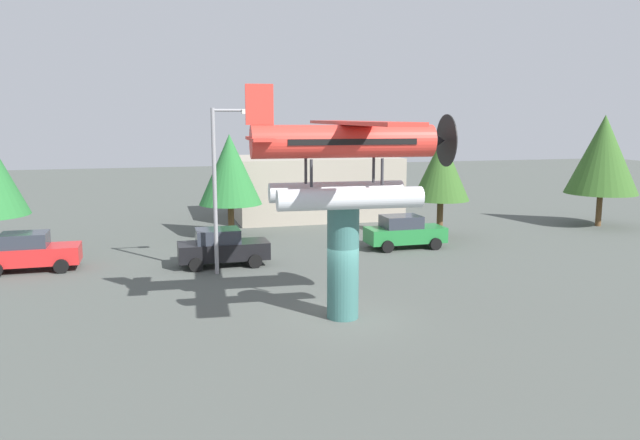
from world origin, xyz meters
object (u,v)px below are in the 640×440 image
object	(u,v)px
storefront_building	(313,187)
streetlight_primary	(219,178)
car_mid_black	(222,247)
tree_center_back	(441,169)
display_pedestal	(343,262)
tree_east	(230,170)
floatplane_monument	(347,156)
car_far_green	(404,232)
car_near_red	(30,252)
tree_far_east	(603,155)

from	to	relation	value
storefront_building	streetlight_primary	bearing A→B (deg)	-118.88
car_mid_black	tree_center_back	world-z (taller)	tree_center_back
display_pedestal	storefront_building	xyz separation A→B (m)	(4.70, 22.00, 0.12)
tree_east	tree_center_back	size ratio (longest dim) A/B	1.02
floatplane_monument	car_mid_black	distance (m)	10.59
tree_center_back	car_far_green	bearing A→B (deg)	-146.06
car_far_green	tree_center_back	world-z (taller)	tree_center_back
floatplane_monument	tree_east	bearing A→B (deg)	100.66
display_pedestal	car_mid_black	bearing A→B (deg)	109.69
car_far_green	streetlight_primary	distance (m)	11.01
floatplane_monument	tree_center_back	size ratio (longest dim) A/B	1.79
car_near_red	car_far_green	distance (m)	18.38
car_far_green	car_near_red	bearing A→B (deg)	-179.57
display_pedestal	car_near_red	world-z (taller)	display_pedestal
car_near_red	tree_center_back	distance (m)	21.81
car_mid_black	streetlight_primary	world-z (taller)	streetlight_primary
streetlight_primary	car_mid_black	bearing A→B (deg)	82.12
car_near_red	car_far_green	size ratio (longest dim) A/B	1.00
floatplane_monument	tree_far_east	xyz separation A→B (m)	(21.26, 13.34, -1.05)
car_far_green	streetlight_primary	bearing A→B (deg)	-163.56
car_far_green	streetlight_primary	xyz separation A→B (m)	(-10.04, -2.96, 3.40)
car_far_green	floatplane_monument	bearing A→B (deg)	-122.34
tree_far_east	storefront_building	bearing A→B (deg)	152.55
floatplane_monument	tree_center_back	world-z (taller)	floatplane_monument
car_far_green	tree_far_east	world-z (taller)	tree_far_east
floatplane_monument	car_far_green	world-z (taller)	floatplane_monument
car_far_green	tree_east	world-z (taller)	tree_east
display_pedestal	car_mid_black	world-z (taller)	display_pedestal
floatplane_monument	tree_east	distance (m)	16.17
car_near_red	tree_center_back	bearing A→B (deg)	5.90
display_pedestal	floatplane_monument	size ratio (longest dim) A/B	0.38
streetlight_primary	tree_east	xyz separation A→B (m)	(1.54, 8.60, -0.35)
floatplane_monument	display_pedestal	bearing A→B (deg)	-180.00
car_far_green	storefront_building	distance (m)	11.92
car_near_red	storefront_building	size ratio (longest dim) A/B	0.38
car_mid_black	storefront_building	world-z (taller)	storefront_building
car_mid_black	display_pedestal	bearing A→B (deg)	-70.31
display_pedestal	car_near_red	size ratio (longest dim) A/B	0.94
car_mid_black	tree_east	size ratio (longest dim) A/B	0.70
car_mid_black	car_far_green	world-z (taller)	same
floatplane_monument	tree_east	size ratio (longest dim) A/B	1.75
display_pedestal	tree_center_back	world-z (taller)	tree_center_back
storefront_building	tree_east	distance (m)	9.10
display_pedestal	tree_far_east	bearing A→B (deg)	31.94
display_pedestal	streetlight_primary	xyz separation A→B (m)	(-3.38, 7.34, 2.30)
car_near_red	streetlight_primary	xyz separation A→B (m)	(8.34, -2.82, 3.40)
tree_center_back	tree_far_east	xyz separation A→B (m)	(11.64, 0.95, 0.58)
tree_far_east	tree_east	bearing A→B (deg)	173.58
car_mid_black	tree_center_back	size ratio (longest dim) A/B	0.72
display_pedestal	storefront_building	distance (m)	22.50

